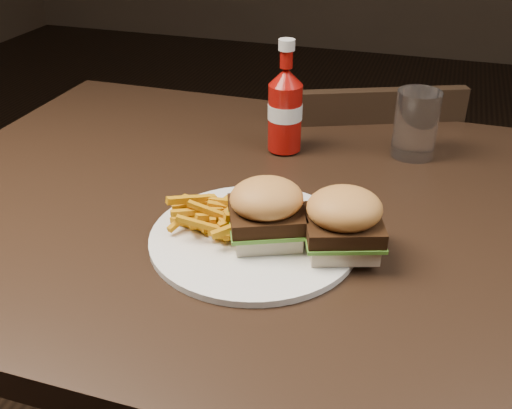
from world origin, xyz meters
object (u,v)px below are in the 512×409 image
(dining_table, at_px, (303,218))
(chair_far, at_px, (344,221))
(plate, at_px, (254,238))
(ketchup_bottle, at_px, (285,117))
(tumbler, at_px, (416,124))

(dining_table, height_order, chair_far, dining_table)
(dining_table, bearing_deg, plate, -110.92)
(dining_table, bearing_deg, chair_far, 91.13)
(dining_table, relative_size, ketchup_bottle, 10.66)
(plate, distance_m, tumbler, 0.38)
(dining_table, height_order, plate, plate)
(ketchup_bottle, bearing_deg, chair_far, 78.19)
(plate, xyz_separation_m, tumbler, (0.17, 0.33, 0.05))
(chair_far, height_order, ketchup_bottle, ketchup_bottle)
(chair_far, relative_size, ketchup_bottle, 3.18)
(dining_table, relative_size, chair_far, 3.35)
(dining_table, xyz_separation_m, tumbler, (0.13, 0.22, 0.08))
(chair_far, height_order, tumbler, tumbler)
(chair_far, xyz_separation_m, ketchup_bottle, (-0.07, -0.32, 0.38))
(chair_far, bearing_deg, dining_table, 68.17)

